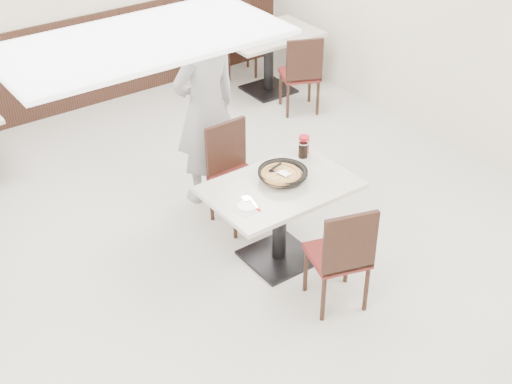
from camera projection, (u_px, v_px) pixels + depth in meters
floor at (241, 256)px, 6.19m from camera, size 7.00×7.00×0.00m
wall_right at (494, 29)px, 6.88m from camera, size 0.04×7.00×2.80m
wainscot_back at (69, 66)px, 8.24m from camera, size 5.90×0.03×1.10m
fluo_panel_a at (141, 41)px, 2.91m from camera, size 1.20×0.60×0.02m
main_table at (279, 223)px, 5.95m from camera, size 1.23×0.85×0.75m
chair_near at (338, 253)px, 5.45m from camera, size 0.53×0.53×0.95m
chair_far at (239, 178)px, 6.36m from camera, size 0.44×0.44×0.95m
trivet at (286, 182)px, 5.76m from camera, size 0.12×0.12×0.04m
pizza_pan at (283, 175)px, 5.80m from camera, size 0.33×0.33×0.01m
pizza at (281, 176)px, 5.75m from camera, size 0.33×0.33×0.02m
pizza_server at (285, 173)px, 5.73m from camera, size 0.09×0.10×0.00m
napkin at (246, 210)px, 5.45m from camera, size 0.17×0.17×0.00m
side_plate at (247, 206)px, 5.49m from camera, size 0.17×0.17×0.01m
fork at (253, 202)px, 5.51m from camera, size 0.06×0.16×0.00m
cola_glass at (303, 150)px, 6.09m from camera, size 0.09×0.09×0.13m
red_cup at (304, 145)px, 6.14m from camera, size 0.10×0.10×0.16m
diner_person at (205, 108)px, 6.48m from camera, size 0.71×0.48×1.88m
bg_table_right at (269, 62)px, 8.78m from camera, size 1.26×0.90×0.75m
bg_chair_right_near at (300, 73)px, 8.28m from camera, size 0.55×0.55×0.95m
bg_chair_right_far at (238, 40)px, 9.15m from camera, size 0.53×0.53×0.95m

